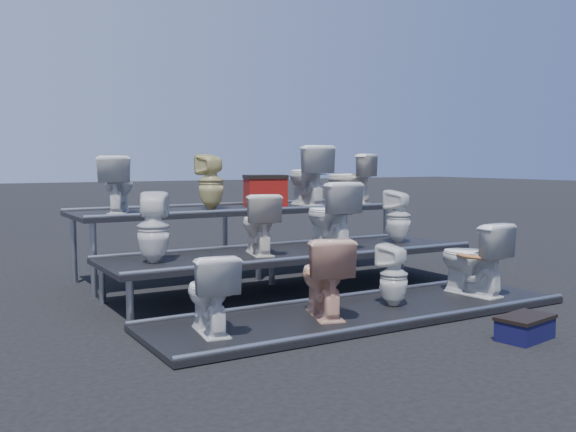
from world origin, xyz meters
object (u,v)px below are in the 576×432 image
toilet_2 (394,275)px  toilet_10 (308,176)px  toilet_3 (473,258)px  step_stool (525,329)px  toilet_11 (350,179)px  toilet_8 (117,185)px  toilet_7 (398,216)px  toilet_5 (259,224)px  red_crate (265,193)px  toilet_9 (211,181)px  toilet_0 (210,293)px  toilet_4 (153,227)px  toilet_6 (330,215)px  toilet_1 (324,276)px

toilet_2 → toilet_10: (0.65, 2.60, 0.90)m
toilet_3 → step_stool: toilet_3 is taller
toilet_3 → toilet_11: toilet_11 is taller
toilet_2 → toilet_11: toilet_11 is taller
toilet_2 → toilet_10: size_ratio=0.75×
toilet_8 → toilet_11: toilet_11 is taller
toilet_7 → toilet_10: (-0.50, 1.30, 0.48)m
toilet_8 → toilet_5: bearing=154.6°
toilet_3 → red_crate: 2.94m
toilet_9 → toilet_10: 1.42m
toilet_0 → toilet_10: (2.58, 2.60, 0.87)m
toilet_4 → toilet_8: bearing=-66.5°
toilet_4 → toilet_7: (3.10, 0.00, -0.03)m
toilet_3 → toilet_0: bearing=-5.7°
toilet_4 → toilet_6: 2.09m
toilet_3 → toilet_8: 4.04m
toilet_9 → red_crate: toilet_9 is taller
toilet_0 → toilet_9: (1.16, 2.60, 0.82)m
toilet_3 → toilet_10: toilet_10 is taller
red_crate → step_stool: 4.12m
toilet_9 → red_crate: size_ratio=1.35×
toilet_6 → toilet_10: size_ratio=0.96×
toilet_2 → toilet_0: bearing=-18.2°
toilet_1 → toilet_8: (-1.13, 2.60, 0.76)m
toilet_0 → toilet_6: (2.06, 1.30, 0.46)m
toilet_2 → toilet_10: bearing=-122.3°
toilet_4 → toilet_5: toilet_4 is taller
toilet_2 → toilet_7: (1.15, 1.30, 0.42)m
toilet_11 → toilet_0: bearing=14.0°
toilet_8 → step_stool: size_ratio=1.39×
toilet_0 → toilet_2: size_ratio=1.09×
toilet_0 → toilet_10: 3.76m
toilet_3 → step_stool: (-0.77, -1.31, -0.36)m
toilet_10 → red_crate: (-0.60, 0.09, -0.22)m
toilet_5 → toilet_9: size_ratio=0.95×
toilet_11 → step_stool: 4.20m
toilet_6 → toilet_10: (0.52, 1.30, 0.42)m
toilet_1 → step_stool: bearing=148.7°
toilet_2 → red_crate: bearing=-109.3°
toilet_1 → toilet_4: size_ratio=1.04×
toilet_11 → toilet_8: bearing=-24.5°
toilet_8 → toilet_10: toilet_10 is taller
toilet_4 → toilet_5: bearing=-155.8°
toilet_0 → toilet_5: 1.77m
toilet_0 → toilet_3: (2.99, 0.00, 0.06)m
red_crate → step_stool: bearing=-71.5°
toilet_5 → toilet_9: (0.02, 1.30, 0.42)m
toilet_7 → toilet_11: 1.38m
toilet_7 → toilet_6: bearing=-23.7°
toilet_4 → toilet_6: bearing=-155.8°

